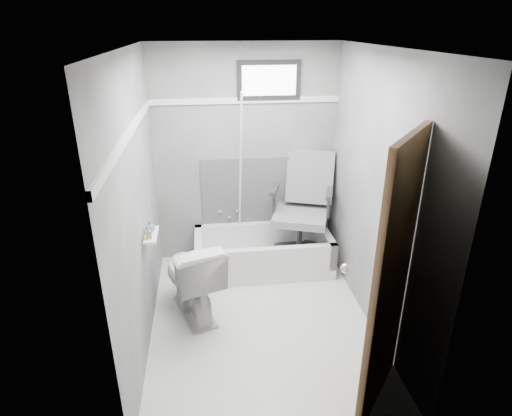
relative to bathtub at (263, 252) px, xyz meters
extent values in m
plane|color=white|center=(-0.15, -0.93, -0.21)|extent=(2.60, 2.60, 0.00)
plane|color=silver|center=(-0.15, -0.93, 2.19)|extent=(2.60, 2.60, 0.00)
cube|color=slate|center=(-0.15, 0.37, 0.99)|extent=(2.00, 0.02, 2.40)
cube|color=slate|center=(-0.15, -2.23, 0.99)|extent=(2.00, 0.02, 2.40)
cube|color=slate|center=(-1.15, -0.93, 0.99)|extent=(0.02, 2.60, 2.40)
cube|color=slate|center=(0.85, -0.93, 0.99)|extent=(0.02, 2.60, 2.40)
imported|color=silver|center=(-0.77, -0.73, 0.18)|extent=(0.69, 0.91, 0.79)
cube|color=#4C4C4F|center=(0.10, 0.36, 0.59)|extent=(1.50, 0.02, 0.78)
cube|color=white|center=(-0.15, 0.36, 1.61)|extent=(2.00, 0.02, 0.06)
cube|color=white|center=(-1.14, -0.93, 1.61)|extent=(0.02, 2.60, 0.06)
cylinder|color=white|center=(-0.23, 0.13, 0.84)|extent=(0.02, 0.59, 1.87)
cube|color=white|center=(-1.08, -0.82, 0.69)|extent=(0.10, 0.32, 0.02)
imported|color=#9A844D|center=(-1.09, -0.90, 0.76)|extent=(0.06, 0.06, 0.11)
imported|color=slate|center=(-1.09, -0.76, 0.75)|extent=(0.09, 0.09, 0.10)
camera|label=1|loc=(-0.59, -4.15, 2.35)|focal=30.00mm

